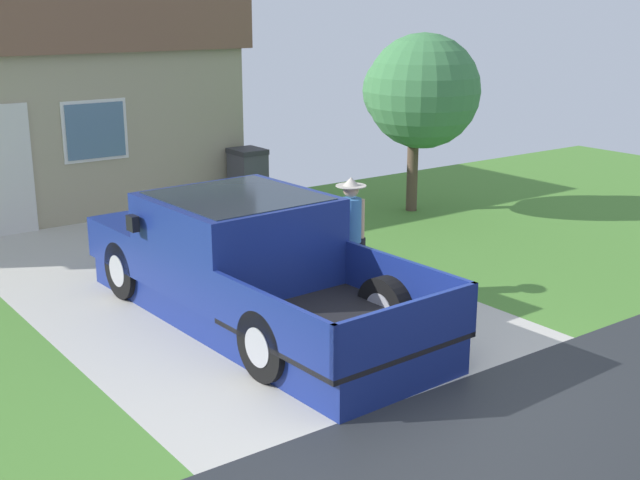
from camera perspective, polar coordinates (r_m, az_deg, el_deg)
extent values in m
cube|color=#BAB6AA|center=(12.32, -7.75, -3.04)|extent=(5.20, 9.00, 0.06)
cube|color=#4A8131|center=(17.90, 17.13, 2.34)|extent=(12.00, 9.00, 0.06)
cube|color=navy|center=(10.72, -4.39, -4.48)|extent=(2.07, 5.62, 0.42)
cube|color=navy|center=(10.77, -5.60, 0.00)|extent=(2.09, 2.12, 1.16)
cube|color=#1E2833|center=(10.69, -5.65, 1.79)|extent=(1.84, 1.95, 0.49)
cube|color=navy|center=(12.27, -9.94, 0.37)|extent=(2.06, 1.45, 0.56)
cube|color=black|center=(9.36, 1.54, -5.95)|extent=(2.09, 2.20, 0.06)
cube|color=navy|center=(8.70, -3.39, -5.72)|extent=(0.14, 2.12, 0.62)
cube|color=navy|center=(9.88, 5.89, -3.11)|extent=(0.14, 2.12, 0.62)
cube|color=navy|center=(8.55, 6.04, -6.18)|extent=(2.01, 0.14, 0.62)
cube|color=black|center=(10.79, -12.64, 1.12)|extent=(0.11, 0.18, 0.20)
cylinder|color=black|center=(11.81, -13.10, -1.96)|extent=(0.29, 0.81, 0.80)
cylinder|color=#9E9EA3|center=(11.81, -13.10, -1.96)|extent=(0.30, 0.45, 0.44)
cylinder|color=black|center=(12.61, -5.94, -0.48)|extent=(0.29, 0.81, 0.80)
cylinder|color=#9E9EA3|center=(12.61, -5.94, -0.48)|extent=(0.30, 0.45, 0.44)
cylinder|color=black|center=(9.04, -3.62, -7.13)|extent=(0.29, 0.81, 0.80)
cylinder|color=#9E9EA3|center=(9.04, -3.62, -7.13)|extent=(0.30, 0.45, 0.44)
cylinder|color=black|center=(10.07, 4.58, -4.70)|extent=(0.29, 0.81, 0.80)
cylinder|color=#9E9EA3|center=(10.07, 4.58, -4.70)|extent=(0.30, 0.45, 0.44)
cylinder|color=black|center=(11.61, 2.76, -1.80)|extent=(0.14, 0.14, 0.82)
cylinder|color=black|center=(11.44, 1.37, -2.06)|extent=(0.14, 0.14, 0.82)
cylinder|color=#3870B2|center=(11.33, 2.10, 1.35)|extent=(0.29, 0.29, 0.60)
cylinder|color=tan|center=(11.44, 2.83, 1.22)|extent=(0.09, 0.09, 0.64)
cylinder|color=tan|center=(11.26, 1.36, 0.99)|extent=(0.09, 0.09, 0.64)
sphere|color=tan|center=(11.24, 2.12, 3.47)|extent=(0.22, 0.22, 0.22)
cylinder|color=#BCB2A3|center=(11.22, 2.13, 3.71)|extent=(0.41, 0.41, 0.01)
cone|color=#BCB2A3|center=(11.21, 2.13, 4.01)|extent=(0.23, 0.23, 0.12)
cube|color=tan|center=(11.47, 3.38, -3.72)|extent=(0.39, 0.21, 0.18)
torus|color=tan|center=(11.42, 3.39, -3.06)|extent=(0.35, 0.02, 0.35)
cube|color=slate|center=(15.92, -15.05, 7.21)|extent=(1.10, 0.05, 1.00)
cube|color=silver|center=(15.93, -15.07, 7.21)|extent=(1.23, 0.02, 1.12)
cylinder|color=brown|center=(16.40, 6.32, 5.13)|extent=(0.21, 0.21, 1.82)
sphere|color=#407E46|center=(16.26, 5.54, 10.08)|extent=(1.48, 1.48, 1.48)
sphere|color=#407E46|center=(15.94, 7.04, 10.04)|extent=(2.14, 2.14, 2.14)
cube|color=#424247|center=(17.05, -4.93, 4.35)|extent=(0.58, 0.68, 0.93)
cube|color=#2E2E31|center=(16.96, -4.98, 6.05)|extent=(0.60, 0.71, 0.10)
cylinder|color=black|center=(16.81, -5.05, 2.57)|extent=(0.05, 0.18, 0.18)
cylinder|color=black|center=(17.04, -3.79, 2.77)|extent=(0.05, 0.18, 0.18)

